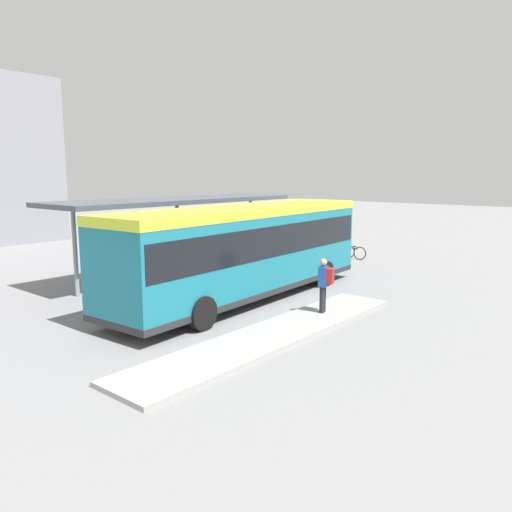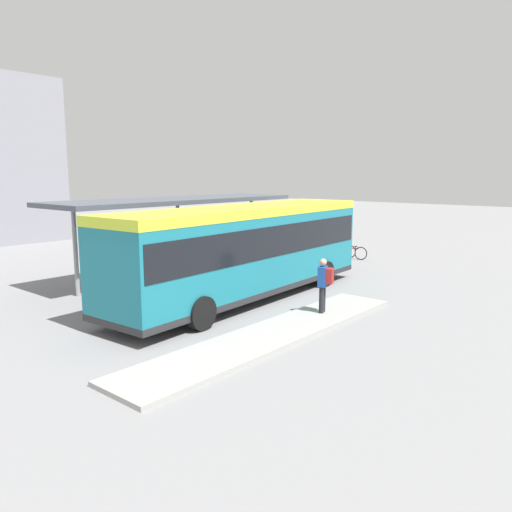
{
  "view_description": "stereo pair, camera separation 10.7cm",
  "coord_description": "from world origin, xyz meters",
  "px_view_note": "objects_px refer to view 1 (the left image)",
  "views": [
    {
      "loc": [
        -12.96,
        -11.38,
        4.4
      ],
      "look_at": [
        0.57,
        0.0,
        1.48
      ],
      "focal_mm": 35.0,
      "sensor_mm": 36.0,
      "label": 1
    },
    {
      "loc": [
        -12.89,
        -11.46,
        4.4
      ],
      "look_at": [
        0.57,
        0.0,
        1.48
      ],
      "focal_mm": 35.0,
      "sensor_mm": 36.0,
      "label": 2
    }
  ],
  "objects_px": {
    "pedestrian_waiting": "(325,282)",
    "bicycle_green": "(327,249)",
    "potted_planter_near_shelter": "(260,258)",
    "bicycle_orange": "(319,247)",
    "bicycle_black": "(343,250)",
    "bicycle_red": "(351,252)",
    "city_bus": "(246,246)"
  },
  "relations": [
    {
      "from": "pedestrian_waiting",
      "to": "bicycle_green",
      "type": "relative_size",
      "value": 1.0
    },
    {
      "from": "pedestrian_waiting",
      "to": "potted_planter_near_shelter",
      "type": "xyz_separation_m",
      "value": [
        3.36,
        5.4,
        -0.3
      ]
    },
    {
      "from": "bicycle_orange",
      "to": "bicycle_green",
      "type": "bearing_deg",
      "value": -28.29
    },
    {
      "from": "pedestrian_waiting",
      "to": "bicycle_orange",
      "type": "xyz_separation_m",
      "value": [
        10.38,
        6.89,
        -0.75
      ]
    },
    {
      "from": "pedestrian_waiting",
      "to": "bicycle_black",
      "type": "xyz_separation_m",
      "value": [
        10.38,
        5.39,
        -0.76
      ]
    },
    {
      "from": "bicycle_red",
      "to": "bicycle_black",
      "type": "distance_m",
      "value": 0.86
    },
    {
      "from": "city_bus",
      "to": "potted_planter_near_shelter",
      "type": "distance_m",
      "value": 4.11
    },
    {
      "from": "bicycle_black",
      "to": "bicycle_green",
      "type": "height_order",
      "value": "bicycle_green"
    },
    {
      "from": "city_bus",
      "to": "bicycle_red",
      "type": "bearing_deg",
      "value": 4.57
    },
    {
      "from": "pedestrian_waiting",
      "to": "bicycle_red",
      "type": "distance_m",
      "value": 11.01
    },
    {
      "from": "potted_planter_near_shelter",
      "to": "city_bus",
      "type": "bearing_deg",
      "value": -147.44
    },
    {
      "from": "bicycle_green",
      "to": "potted_planter_near_shelter",
      "type": "relative_size",
      "value": 1.1
    },
    {
      "from": "city_bus",
      "to": "bicycle_green",
      "type": "relative_size",
      "value": 6.84
    },
    {
      "from": "city_bus",
      "to": "potted_planter_near_shelter",
      "type": "xyz_separation_m",
      "value": [
        3.33,
        2.13,
        -1.12
      ]
    },
    {
      "from": "city_bus",
      "to": "pedestrian_waiting",
      "type": "relative_size",
      "value": 6.82
    },
    {
      "from": "city_bus",
      "to": "bicycle_red",
      "type": "relative_size",
      "value": 7.24
    },
    {
      "from": "bicycle_black",
      "to": "bicycle_green",
      "type": "distance_m",
      "value": 0.85
    },
    {
      "from": "potted_planter_near_shelter",
      "to": "bicycle_orange",
      "type": "bearing_deg",
      "value": 11.95
    },
    {
      "from": "bicycle_black",
      "to": "bicycle_green",
      "type": "xyz_separation_m",
      "value": [
        -0.4,
        0.75,
        0.04
      ]
    },
    {
      "from": "bicycle_orange",
      "to": "potted_planter_near_shelter",
      "type": "distance_m",
      "value": 7.19
    },
    {
      "from": "bicycle_black",
      "to": "potted_planter_near_shelter",
      "type": "relative_size",
      "value": 0.99
    },
    {
      "from": "bicycle_red",
      "to": "city_bus",
      "type": "bearing_deg",
      "value": 90.14
    },
    {
      "from": "city_bus",
      "to": "bicycle_orange",
      "type": "xyz_separation_m",
      "value": [
        10.35,
        3.61,
        -1.57
      ]
    },
    {
      "from": "city_bus",
      "to": "bicycle_black",
      "type": "xyz_separation_m",
      "value": [
        10.36,
        2.11,
        -1.59
      ]
    },
    {
      "from": "bicycle_black",
      "to": "potted_planter_near_shelter",
      "type": "distance_m",
      "value": 7.04
    },
    {
      "from": "bicycle_green",
      "to": "bicycle_orange",
      "type": "relative_size",
      "value": 1.06
    },
    {
      "from": "bicycle_red",
      "to": "bicycle_green",
      "type": "distance_m",
      "value": 1.5
    },
    {
      "from": "bicycle_red",
      "to": "bicycle_orange",
      "type": "bearing_deg",
      "value": -18.19
    },
    {
      "from": "pedestrian_waiting",
      "to": "bicycle_green",
      "type": "height_order",
      "value": "pedestrian_waiting"
    },
    {
      "from": "potted_planter_near_shelter",
      "to": "bicycle_green",
      "type": "bearing_deg",
      "value": 6.34
    },
    {
      "from": "pedestrian_waiting",
      "to": "bicycle_red",
      "type": "xyz_separation_m",
      "value": [
        9.96,
        4.64,
        -0.75
      ]
    },
    {
      "from": "bicycle_red",
      "to": "bicycle_orange",
      "type": "xyz_separation_m",
      "value": [
        0.42,
        2.25,
        -0.0
      ]
    }
  ]
}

